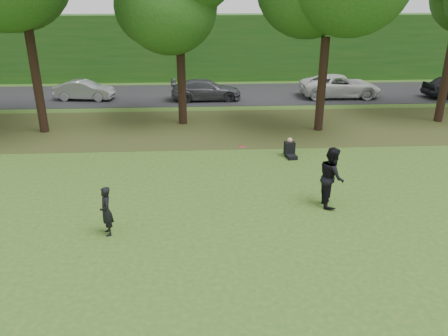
% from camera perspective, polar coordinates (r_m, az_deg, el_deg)
% --- Properties ---
extents(ground, '(120.00, 120.00, 0.00)m').
position_cam_1_polar(ground, '(11.37, 8.27, -13.77)').
color(ground, '#2D5219').
rests_on(ground, ground).
extents(leaf_litter, '(60.00, 7.00, 0.01)m').
position_cam_1_polar(leaf_litter, '(23.08, 2.07, 5.37)').
color(leaf_litter, '#4A381A').
rests_on(leaf_litter, ground).
extents(street, '(70.00, 7.00, 0.02)m').
position_cam_1_polar(street, '(30.80, 0.68, 9.63)').
color(street, black).
rests_on(street, ground).
extents(far_hedge, '(70.00, 3.00, 5.00)m').
position_cam_1_polar(far_hedge, '(36.31, 0.02, 15.51)').
color(far_hedge, '#1B4E16').
rests_on(far_hedge, ground).
extents(player_left, '(0.52, 0.63, 1.49)m').
position_cam_1_polar(player_left, '(13.07, -15.13, -5.47)').
color(player_left, black).
rests_on(player_left, ground).
extents(player_right, '(0.82, 1.02, 2.01)m').
position_cam_1_polar(player_right, '(14.66, 13.87, -1.13)').
color(player_right, black).
rests_on(player_right, ground).
extents(parked_cars, '(38.33, 2.86, 1.47)m').
position_cam_1_polar(parked_cars, '(29.26, 1.40, 10.41)').
color(parked_cars, black).
rests_on(parked_cars, street).
extents(frisbee, '(0.38, 0.37, 0.14)m').
position_cam_1_polar(frisbee, '(13.21, 2.35, 2.80)').
color(frisbee, '#E81350').
rests_on(frisbee, ground).
extents(seated_person, '(0.50, 0.78, 0.83)m').
position_cam_1_polar(seated_person, '(18.98, 8.61, 2.37)').
color(seated_person, black).
rests_on(seated_person, ground).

